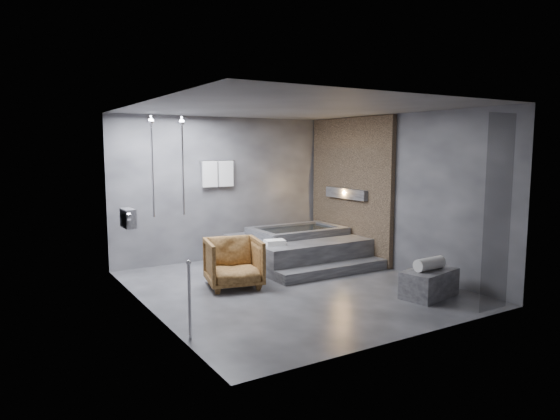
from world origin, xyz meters
TOP-DOWN VIEW (x-y plane):
  - room at (0.40, 0.24)m, footprint 5.00×5.04m
  - tub_deck at (1.05, 1.45)m, footprint 2.20×2.00m
  - tub_step at (1.05, 0.27)m, footprint 2.20×0.36m
  - concrete_bench at (1.50, -1.48)m, footprint 0.98×0.67m
  - driftwood_chair at (-0.76, 0.50)m, footprint 1.01×1.02m
  - rolled_towel at (1.49, -1.47)m, footprint 0.53×0.21m
  - deck_towel at (0.26, 0.94)m, footprint 0.39×0.32m

SIDE VIEW (x-z plane):
  - tub_step at x=1.05m, z-range 0.00..0.18m
  - concrete_bench at x=1.50m, z-range 0.00..0.40m
  - tub_deck at x=1.05m, z-range 0.00..0.50m
  - driftwood_chair at x=-0.76m, z-range 0.00..0.78m
  - rolled_towel at x=1.49m, z-range 0.40..0.59m
  - deck_towel at x=0.26m, z-range 0.50..0.59m
  - room at x=0.40m, z-range 0.32..3.14m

